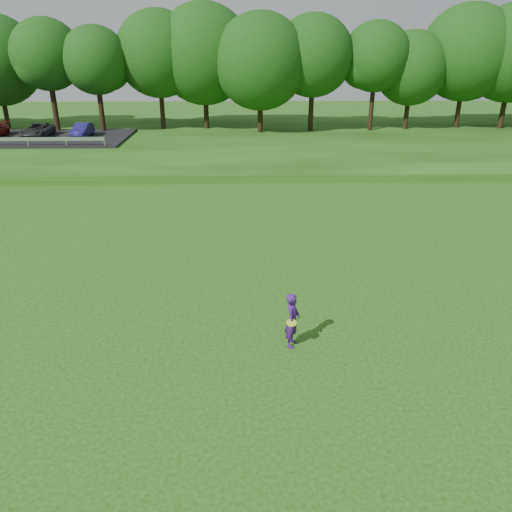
{
  "coord_description": "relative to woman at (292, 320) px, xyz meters",
  "views": [
    {
      "loc": [
        -1.57,
        -13.18,
        8.64
      ],
      "look_at": [
        -1.1,
        3.94,
        1.3
      ],
      "focal_mm": 35.0,
      "sensor_mm": 36.0,
      "label": 1
    }
  ],
  "objects": [
    {
      "name": "walking_path",
      "position": [
        0.1,
        20.06,
        -0.87
      ],
      "size": [
        130.0,
        1.6,
        0.04
      ],
      "primitive_type": "cube",
      "color": "gray",
      "rests_on": "ground"
    },
    {
      "name": "ground",
      "position": [
        0.1,
        0.06,
        -0.89
      ],
      "size": [
        140.0,
        140.0,
        0.0
      ],
      "primitive_type": "plane",
      "color": "#19470D",
      "rests_on": "ground"
    },
    {
      "name": "berm",
      "position": [
        0.1,
        34.06,
        -0.59
      ],
      "size": [
        130.0,
        30.0,
        0.6
      ],
      "primitive_type": "cube",
      "color": "#19470D",
      "rests_on": "ground"
    },
    {
      "name": "woman",
      "position": [
        0.0,
        0.0,
        0.0
      ],
      "size": [
        0.6,
        0.82,
        1.77
      ],
      "color": "#441973",
      "rests_on": "ground"
    },
    {
      "name": "treeline",
      "position": [
        0.1,
        38.06,
        7.21
      ],
      "size": [
        104.0,
        7.0,
        15.0
      ],
      "primitive_type": null,
      "color": "#15430F",
      "rests_on": "berm"
    }
  ]
}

